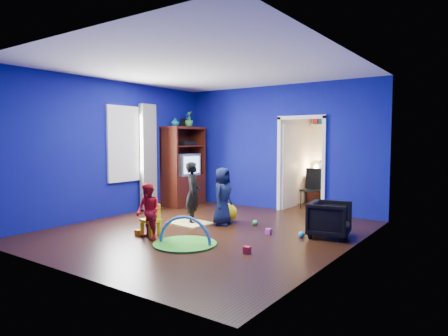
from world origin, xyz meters
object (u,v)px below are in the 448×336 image
Objects in this scene: vase at (175,122)px; kid_chair at (151,221)px; armchair at (330,219)px; hopper_ball at (228,213)px; folding_chair at (310,189)px; toddler_red at (148,212)px; play_mat at (185,244)px; child_black at (193,193)px; child_navy at (222,196)px; crt_tv at (185,165)px; tv_armoire at (183,166)px; study_desk at (325,189)px.

vase reaches higher than kid_chair.
vase is (-4.19, 0.78, 1.76)m from armchair.
hopper_ball is 0.41× the size of folding_chair.
kid_chair is (-2.52, -1.69, -0.05)m from armchair.
toddler_red is 1.93m from hopper_ball.
child_black is at bearing 124.99° from play_mat.
child_navy is 1.58× the size of crt_tv.
armchair is 4.62m from vase.
armchair is 3.04m from kid_chair.
tv_armoire reaches higher than hopper_ball.
armchair is 0.73× the size of folding_chair.
child_black reaches higher than kid_chair.
child_black is 2.42× the size of kid_chair.
vase reaches higher than toddler_red.
folding_chair reaches higher than study_desk.
armchair is at bearing 46.85° from play_mat.
child_black reaches higher than toddler_red.
child_navy is 0.57× the size of tv_armoire.
play_mat is at bearing -45.57° from vase.
tv_armoire is at bearing -140.81° from study_desk.
vase is at bearing -137.34° from study_desk.
crt_tv reaches higher than armchair.
hopper_ball is at bearing -80.69° from child_black.
tv_armoire is 2.13× the size of folding_chair.
tv_armoire is at bearing 48.41° from child_navy.
child_black is at bearing -38.02° from vase.
play_mat is (0.37, -1.54, -0.54)m from child_navy.
vase is at bearing 69.77° from armchair.
kid_chair is 0.54× the size of folding_chair.
armchair is 4.35m from crt_tv.
play_mat is at bearing -94.08° from folding_chair.
child_black is at bearing -44.87° from crt_tv.
crt_tv reaches higher than child_navy.
tv_armoire is at bearing 152.69° from hopper_ball.
armchair is at bearing 49.57° from kid_chair.
folding_chair is (2.78, 1.34, -0.56)m from crt_tv.
child_black is 1.09× the size of child_navy.
study_desk is (2.78, 2.30, -0.65)m from crt_tv.
vase is at bearing -97.59° from crt_tv.
armchair is 3.15× the size of vase.
vase is 4.19m from study_desk.
child_navy reaches higher than hopper_ball.
vase is 0.30× the size of crt_tv.
child_black is at bearing 90.39° from armchair.
child_black is 2.23m from crt_tv.
vase reaches higher than tv_armoire.
play_mat is at bearing 127.22° from armchair.
vase reaches higher than crt_tv.
crt_tv reaches higher than child_black.
child_black is at bearing 100.91° from child_navy.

